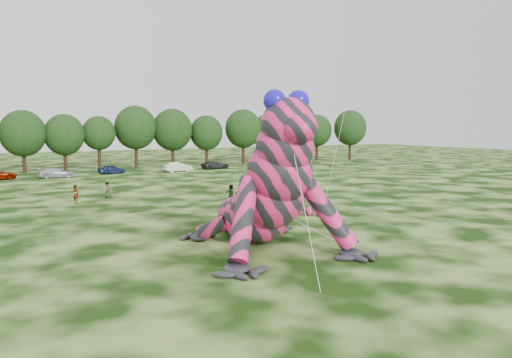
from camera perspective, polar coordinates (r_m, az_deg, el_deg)
The scene contains 23 objects.
ground at distance 30.64m, azimuth 2.02°, elevation -7.42°, with size 240.00×240.00×0.00m, color #16330A.
inflatable_gecko at distance 30.69m, azimuth -0.52°, elevation 1.23°, with size 15.34×18.21×9.11m, color #E5226B, non-canonical shape.
tree_7 at distance 82.63m, azimuth -25.06°, elevation 3.89°, with size 6.68×6.01×9.48m, color black, non-canonical shape.
tree_8 at distance 83.39m, azimuth -21.03°, elevation 3.89°, with size 6.14×5.53×8.94m, color black, non-canonical shape.
tree_9 at distance 84.60m, azimuth -17.50°, elevation 3.96°, with size 5.27×4.74×8.68m, color black, non-canonical shape.
tree_10 at distance 87.20m, azimuth -13.58°, elevation 4.73°, with size 7.09×6.38×10.50m, color black, non-canonical shape.
tree_11 at distance 88.71m, azimuth -9.51°, elevation 4.70°, with size 7.01×6.31×10.07m, color black, non-canonical shape.
tree_12 at distance 90.53m, azimuth -5.67°, elevation 4.43°, with size 5.99×5.39×8.97m, color black, non-canonical shape.
tree_13 at distance 92.96m, azimuth -1.47°, elevation 4.86°, with size 6.83×6.15×10.13m, color black, non-canonical shape.
tree_14 at distance 97.40m, azimuth 1.43°, elevation 4.71°, with size 6.82×6.14×9.40m, color black, non-canonical shape.
tree_15 at distance 99.19m, azimuth 4.22°, elevation 4.79°, with size 7.17×6.45×9.63m, color black, non-canonical shape.
tree_16 at distance 104.43m, azimuth 6.98°, elevation 4.75°, with size 6.26×5.63×9.37m, color black, non-canonical shape.
tree_17 at distance 106.21m, azimuth 10.70°, elevation 4.97°, with size 6.98×6.28×10.30m, color black, non-canonical shape.
car_3 at distance 73.57m, azimuth -21.82°, elevation 0.65°, with size 1.90×4.68×1.36m, color #A7ACAF.
car_4 at distance 77.02m, azimuth -16.18°, elevation 1.07°, with size 1.59×3.96×1.35m, color navy.
car_5 at distance 78.16m, azimuth -8.91°, elevation 1.36°, with size 1.55×4.45×1.46m, color silver.
car_6 at distance 82.93m, azimuth -4.67°, elevation 1.63°, with size 2.15×4.67×1.30m, color #272729.
car_7 at distance 86.23m, azimuth 2.43°, elevation 1.85°, with size 1.94×4.78×1.39m, color white.
spectator_0 at distance 48.73m, azimuth -19.90°, elevation -1.64°, with size 0.64×0.42×1.77m, color gray.
spectator_3 at distance 64.05m, azimuth 0.84°, elevation 0.54°, with size 1.07×0.44×1.82m, color gray.
spectator_5 at distance 47.05m, azimuth -2.85°, elevation -1.62°, with size 1.52×0.49×1.64m, color gray.
spectator_1 at distance 51.54m, azimuth -16.68°, elevation -1.22°, with size 0.78×0.61×1.60m, color gray.
spectator_2 at distance 64.39m, azimuth -0.40°, elevation 0.57°, with size 1.17×0.67×1.81m, color gray.
Camera 1 is at (-15.15, -25.64, 7.20)m, focal length 35.00 mm.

